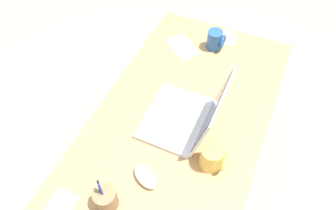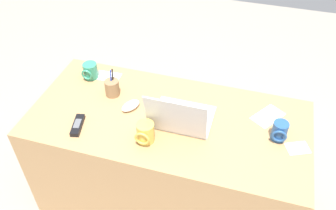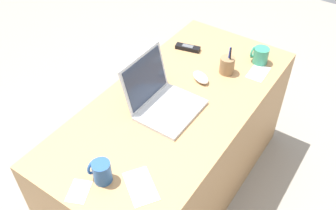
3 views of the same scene
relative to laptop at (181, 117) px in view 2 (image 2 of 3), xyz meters
The scene contains 12 objects.
ground_plane 0.76m from the laptop, 22.86° to the right, with size 6.00×6.00×0.00m, color gray.
desk 0.41m from the laptop, 22.86° to the right, with size 1.48×0.70×0.70m, color tan.
laptop is the anchor object (origin of this frame).
computer_mouse 0.30m from the laptop, ahead, with size 0.06×0.11×0.04m, color white.
coffee_mug_white 0.66m from the laptop, 20.91° to the right, with size 0.08×0.10×0.09m.
coffee_mug_tall 0.49m from the laptop, behind, with size 0.08×0.09×0.10m.
coffee_mug_spare 0.21m from the laptop, 48.97° to the left, with size 0.09×0.10×0.11m.
cordless_phone 0.53m from the laptop, 18.35° to the left, with size 0.08×0.15×0.03m.
pen_holder 0.45m from the laptop, 16.40° to the right, with size 0.08×0.08×0.17m.
paper_note_near_laptop 0.47m from the laptop, 155.70° to the right, with size 0.10×0.18×0.00m, color white.
paper_note_left 0.59m from the laptop, behind, with size 0.11×0.08×0.00m, color white.
paper_note_right 0.60m from the laptop, 27.47° to the right, with size 0.15×0.09×0.00m, color white.
Camera 2 is at (-0.39, 1.31, 2.01)m, focal length 38.22 mm.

